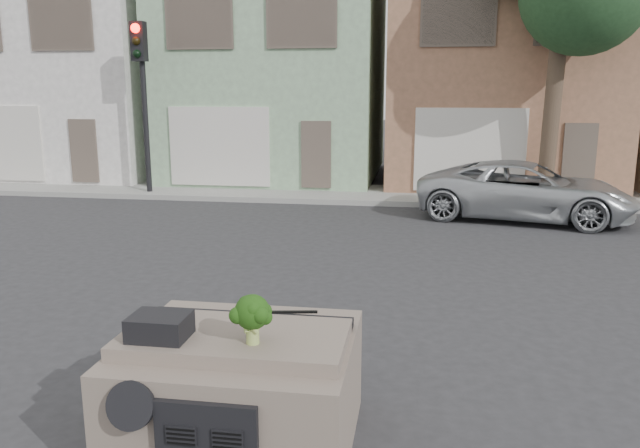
# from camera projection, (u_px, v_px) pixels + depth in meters

# --- Properties ---
(ground_plane) EXTENTS (120.00, 120.00, 0.00)m
(ground_plane) POSITION_uv_depth(u_px,v_px,m) (303.00, 323.00, 8.59)
(ground_plane) COLOR #303033
(ground_plane) RESTS_ON ground
(sidewalk) EXTENTS (40.00, 3.00, 0.15)m
(sidewalk) POSITION_uv_depth(u_px,v_px,m) (367.00, 194.00, 18.72)
(sidewalk) COLOR gray
(sidewalk) RESTS_ON ground
(townhouse_white) EXTENTS (7.20, 8.20, 7.55)m
(townhouse_white) POSITION_uv_depth(u_px,v_px,m) (86.00, 73.00, 23.49)
(townhouse_white) COLOR silver
(townhouse_white) RESTS_ON ground
(townhouse_mint) EXTENTS (7.20, 8.20, 7.55)m
(townhouse_mint) POSITION_uv_depth(u_px,v_px,m) (280.00, 72.00, 22.33)
(townhouse_mint) COLOR #8FB28C
(townhouse_mint) RESTS_ON ground
(townhouse_tan) EXTENTS (7.20, 8.20, 7.55)m
(townhouse_tan) POSITION_uv_depth(u_px,v_px,m) (496.00, 71.00, 21.18)
(townhouse_tan) COLOR #98684D
(townhouse_tan) RESTS_ON ground
(silver_pickup) EXTENTS (5.57, 3.48, 1.44)m
(silver_pickup) POSITION_uv_depth(u_px,v_px,m) (524.00, 219.00, 15.50)
(silver_pickup) COLOR #B6BABE
(silver_pickup) RESTS_ON ground
(traffic_signal) EXTENTS (0.40, 0.40, 5.10)m
(traffic_signal) POSITION_uv_depth(u_px,v_px,m) (144.00, 111.00, 18.23)
(traffic_signal) COLOR black
(traffic_signal) RESTS_ON ground
(tree_near) EXTENTS (4.40, 4.00, 8.50)m
(tree_near) POSITION_uv_depth(u_px,v_px,m) (557.00, 47.00, 16.39)
(tree_near) COLOR #1F3F21
(tree_near) RESTS_ON ground
(car_dashboard) EXTENTS (2.00, 1.80, 1.12)m
(car_dashboard) POSITION_uv_depth(u_px,v_px,m) (241.00, 385.00, 5.58)
(car_dashboard) COLOR #78695D
(car_dashboard) RESTS_ON ground
(instrument_hump) EXTENTS (0.48, 0.38, 0.20)m
(instrument_hump) POSITION_uv_depth(u_px,v_px,m) (160.00, 326.00, 5.19)
(instrument_hump) COLOR black
(instrument_hump) RESTS_ON car_dashboard
(wiper_arm) EXTENTS (0.69, 0.15, 0.02)m
(wiper_arm) POSITION_uv_depth(u_px,v_px,m) (280.00, 312.00, 5.78)
(wiper_arm) COLOR black
(wiper_arm) RESTS_ON car_dashboard
(broccoli) EXTENTS (0.41, 0.41, 0.43)m
(broccoli) POSITION_uv_depth(u_px,v_px,m) (252.00, 319.00, 5.05)
(broccoli) COLOR #18390D
(broccoli) RESTS_ON car_dashboard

